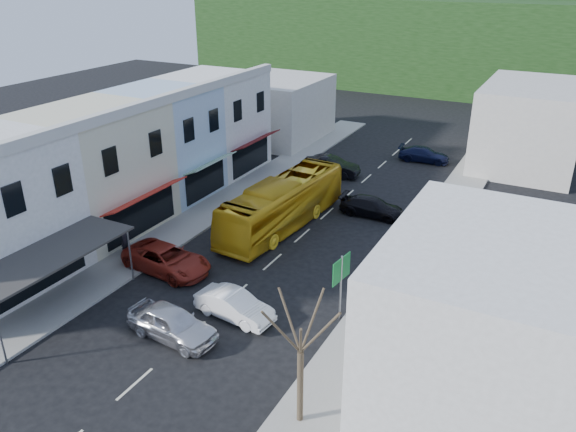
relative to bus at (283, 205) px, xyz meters
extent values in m
plane|color=black|center=(1.79, -8.68, -1.55)|extent=(120.00, 120.00, 0.00)
cube|color=gray|center=(-5.71, 1.32, -1.48)|extent=(3.00, 52.00, 0.15)
cube|color=gray|center=(9.29, 1.32, -1.48)|extent=(3.00, 52.00, 0.15)
cube|color=#500E0E|center=(-6.61, -14.18, 1.50)|extent=(1.30, 7.65, 0.08)
cube|color=beige|center=(-10.71, -5.68, 2.45)|extent=(7.00, 8.00, 8.00)
cube|color=#A72117|center=(-6.61, -5.68, 1.50)|extent=(1.30, 6.80, 0.08)
cube|color=#9FB7CF|center=(-10.71, 1.32, 2.45)|extent=(7.00, 6.00, 8.00)
cube|color=#195926|center=(-6.61, 1.32, 1.50)|extent=(1.30, 5.10, 0.08)
cube|color=silver|center=(-10.71, 7.82, 2.45)|extent=(7.00, 7.00, 8.00)
cube|color=#500E0E|center=(-6.61, 7.82, 1.50)|extent=(1.30, 5.95, 0.08)
cube|color=silver|center=(15.29, -12.68, 2.45)|extent=(8.00, 9.00, 8.00)
cube|color=#B7B2A8|center=(-10.21, 18.32, 1.45)|extent=(8.00, 10.00, 6.00)
cube|color=#B7B2A8|center=(12.79, 21.32, 1.95)|extent=(8.00, 12.00, 7.00)
cube|color=black|center=(1.79, 55.32, 4.45)|extent=(80.00, 24.00, 12.00)
cube|color=black|center=(-6.21, 61.32, 8.45)|extent=(40.00, 16.00, 8.00)
imported|color=gold|center=(0.00, 0.00, 0.00)|extent=(3.33, 11.75, 3.10)
imported|color=silver|center=(1.19, -13.31, -0.85)|extent=(4.54, 2.17, 1.40)
imported|color=white|center=(2.90, -10.57, -0.85)|extent=(4.57, 2.25, 1.40)
imported|color=maroon|center=(-3.06, -8.40, -0.85)|extent=(4.76, 2.32, 1.40)
imported|color=black|center=(4.72, 4.45, -0.85)|extent=(4.54, 1.94, 1.40)
imported|color=black|center=(-1.21, 10.70, -0.85)|extent=(4.56, 2.22, 1.40)
imported|color=black|center=(4.78, 17.87, -0.85)|extent=(4.64, 2.23, 1.40)
imported|color=black|center=(-6.48, -8.06, -0.55)|extent=(0.58, 0.70, 1.70)
camera|label=1|loc=(16.18, -30.23, 14.66)|focal=35.00mm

